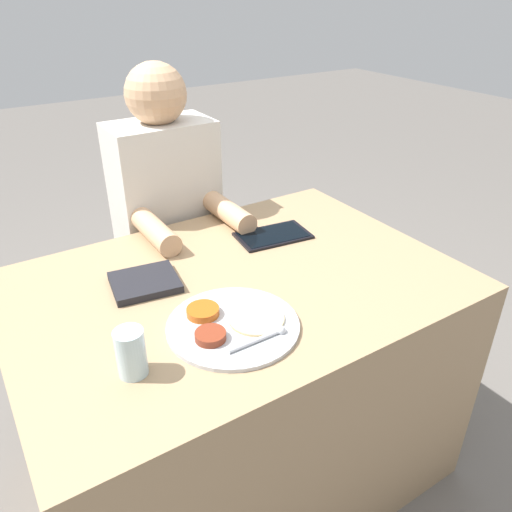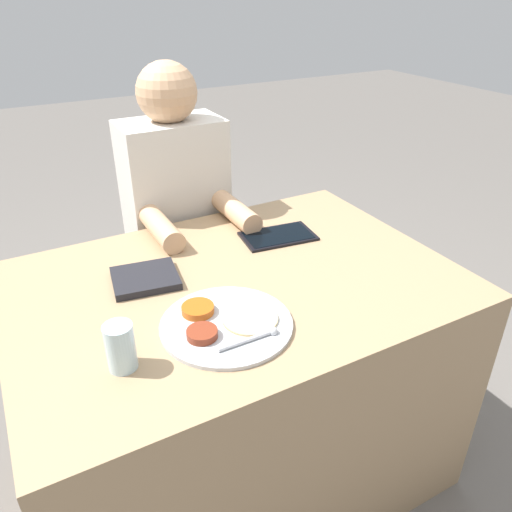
% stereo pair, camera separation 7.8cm
% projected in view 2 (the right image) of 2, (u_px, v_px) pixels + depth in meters
% --- Properties ---
extents(ground_plane, '(12.00, 12.00, 0.00)m').
position_uv_depth(ground_plane, '(240.00, 461.00, 1.69)').
color(ground_plane, '#605B56').
extents(dining_table, '(1.17, 0.82, 0.73)m').
position_uv_depth(dining_table, '(238.00, 381.00, 1.51)').
color(dining_table, '#9E7F5B').
rests_on(dining_table, ground_plane).
extents(thali_tray, '(0.31, 0.31, 0.03)m').
position_uv_depth(thali_tray, '(225.00, 323.00, 1.15)').
color(thali_tray, '#B7BABF').
rests_on(thali_tray, dining_table).
extents(red_notebook, '(0.19, 0.17, 0.02)m').
position_uv_depth(red_notebook, '(145.00, 279.00, 1.32)').
color(red_notebook, silver).
rests_on(red_notebook, dining_table).
extents(tablet_device, '(0.24, 0.16, 0.01)m').
position_uv_depth(tablet_device, '(278.00, 236.00, 1.54)').
color(tablet_device, black).
rests_on(tablet_device, dining_table).
extents(person_diner, '(0.34, 0.44, 1.21)m').
position_uv_depth(person_diner, '(180.00, 244.00, 1.83)').
color(person_diner, black).
rests_on(person_diner, ground_plane).
extents(drinking_glass, '(0.06, 0.06, 0.10)m').
position_uv_depth(drinking_glass, '(120.00, 347.00, 1.01)').
color(drinking_glass, silver).
rests_on(drinking_glass, dining_table).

